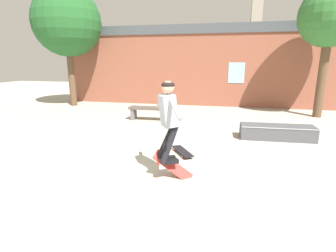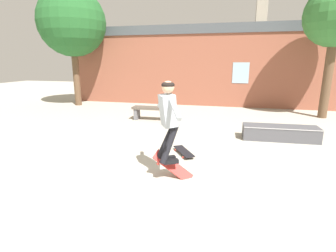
# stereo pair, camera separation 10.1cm
# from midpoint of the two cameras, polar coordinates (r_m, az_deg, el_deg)

# --- Properties ---
(ground_plane) EXTENTS (40.00, 40.00, 0.00)m
(ground_plane) POSITION_cam_midpoint_polar(r_m,az_deg,el_deg) (4.20, -6.07, -15.38)
(ground_plane) COLOR #B2AD9E
(building_backdrop) EXTENTS (14.03, 0.52, 4.55)m
(building_backdrop) POSITION_cam_midpoint_polar(r_m,az_deg,el_deg) (12.41, 7.46, 13.20)
(building_backdrop) COLOR #93513D
(building_backdrop) RESTS_ON ground_plane
(tree_right) EXTENTS (2.13, 2.13, 4.62)m
(tree_right) POSITION_cam_midpoint_polar(r_m,az_deg,el_deg) (11.21, 31.64, 19.49)
(tree_right) COLOR brown
(tree_right) RESTS_ON ground_plane
(tree_left) EXTENTS (2.97, 2.97, 5.19)m
(tree_left) POSITION_cam_midpoint_polar(r_m,az_deg,el_deg) (13.14, -21.37, 20.27)
(tree_left) COLOR brown
(tree_left) RESTS_ON ground_plane
(park_bench) EXTENTS (1.56, 0.45, 0.47)m
(park_bench) POSITION_cam_midpoint_polar(r_m,az_deg,el_deg) (9.25, -3.99, 3.33)
(park_bench) COLOR brown
(park_bench) RESTS_ON ground_plane
(skate_ledge) EXTENTS (1.93, 0.66, 0.38)m
(skate_ledge) POSITION_cam_midpoint_polar(r_m,az_deg,el_deg) (7.58, 22.26, -1.26)
(skate_ledge) COLOR #4C4C51
(skate_ledge) RESTS_ON ground_plane
(skater) EXTENTS (0.70, 1.13, 1.42)m
(skater) POSITION_cam_midpoint_polar(r_m,az_deg,el_deg) (4.44, -0.63, 2.45)
(skater) COLOR #9EA8B2
(skateboard_flipping) EXTENTS (0.71, 0.29, 0.59)m
(skateboard_flipping) POSITION_cam_midpoint_polar(r_m,az_deg,el_deg) (4.76, 0.46, -8.83)
(skateboard_flipping) COLOR red
(skateboard_resting) EXTENTS (0.61, 0.80, 0.08)m
(skateboard_resting) POSITION_cam_midpoint_polar(r_m,az_deg,el_deg) (5.95, 2.67, -5.48)
(skateboard_resting) COLOR black
(skateboard_resting) RESTS_ON ground_plane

